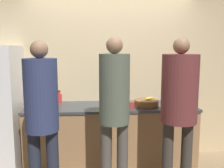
{
  "coord_description": "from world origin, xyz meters",
  "views": [
    {
      "loc": [
        -0.22,
        -3.16,
        1.73
      ],
      "look_at": [
        0.0,
        0.16,
        1.24
      ],
      "focal_mm": 40.0,
      "sensor_mm": 36.0,
      "label": 1
    }
  ],
  "objects_px": {
    "fruit_bowl": "(146,103)",
    "utensil_crock": "(48,98)",
    "person_center": "(114,104)",
    "person_right": "(179,100)",
    "person_left": "(42,111)",
    "bottle_amber": "(46,100)",
    "bottle_red": "(59,98)",
    "cup_red": "(131,105)"
  },
  "relations": [
    {
      "from": "person_right",
      "to": "person_center",
      "type": "bearing_deg",
      "value": -179.61
    },
    {
      "from": "person_right",
      "to": "bottle_red",
      "type": "xyz_separation_m",
      "value": [
        -1.51,
        1.08,
        -0.18
      ]
    },
    {
      "from": "person_center",
      "to": "bottle_amber",
      "type": "distance_m",
      "value": 1.28
    },
    {
      "from": "person_left",
      "to": "person_right",
      "type": "bearing_deg",
      "value": 5.81
    },
    {
      "from": "person_center",
      "to": "fruit_bowl",
      "type": "height_order",
      "value": "person_center"
    },
    {
      "from": "utensil_crock",
      "to": "cup_red",
      "type": "relative_size",
      "value": 2.6
    },
    {
      "from": "person_center",
      "to": "cup_red",
      "type": "distance_m",
      "value": 0.67
    },
    {
      "from": "person_center",
      "to": "fruit_bowl",
      "type": "bearing_deg",
      "value": 54.11
    },
    {
      "from": "person_right",
      "to": "bottle_red",
      "type": "bearing_deg",
      "value": 144.49
    },
    {
      "from": "person_left",
      "to": "cup_red",
      "type": "relative_size",
      "value": 17.38
    },
    {
      "from": "person_right",
      "to": "bottle_amber",
      "type": "height_order",
      "value": "person_right"
    },
    {
      "from": "person_right",
      "to": "bottle_amber",
      "type": "bearing_deg",
      "value": 152.43
    },
    {
      "from": "fruit_bowl",
      "to": "utensil_crock",
      "type": "bearing_deg",
      "value": 165.5
    },
    {
      "from": "person_left",
      "to": "person_center",
      "type": "xyz_separation_m",
      "value": [
        0.77,
        0.15,
        0.02
      ]
    },
    {
      "from": "person_center",
      "to": "cup_red",
      "type": "bearing_deg",
      "value": 65.07
    },
    {
      "from": "person_left",
      "to": "fruit_bowl",
      "type": "relative_size",
      "value": 5.26
    },
    {
      "from": "person_right",
      "to": "cup_red",
      "type": "distance_m",
      "value": 0.78
    },
    {
      "from": "utensil_crock",
      "to": "cup_red",
      "type": "height_order",
      "value": "utensil_crock"
    },
    {
      "from": "fruit_bowl",
      "to": "person_right",
      "type": "bearing_deg",
      "value": -71.98
    },
    {
      "from": "fruit_bowl",
      "to": "bottle_red",
      "type": "xyz_separation_m",
      "value": [
        -1.28,
        0.37,
        0.02
      ]
    },
    {
      "from": "person_right",
      "to": "fruit_bowl",
      "type": "relative_size",
      "value": 5.37
    },
    {
      "from": "person_left",
      "to": "bottle_amber",
      "type": "bearing_deg",
      "value": 98.74
    },
    {
      "from": "person_center",
      "to": "bottle_red",
      "type": "xyz_separation_m",
      "value": [
        -0.77,
        1.08,
        -0.14
      ]
    },
    {
      "from": "person_center",
      "to": "fruit_bowl",
      "type": "xyz_separation_m",
      "value": [
        0.51,
        0.71,
        -0.16
      ]
    },
    {
      "from": "person_center",
      "to": "person_right",
      "type": "distance_m",
      "value": 0.74
    },
    {
      "from": "person_left",
      "to": "utensil_crock",
      "type": "xyz_separation_m",
      "value": [
        -0.17,
        1.23,
        -0.11
      ]
    },
    {
      "from": "person_right",
      "to": "cup_red",
      "type": "relative_size",
      "value": 17.75
    },
    {
      "from": "person_left",
      "to": "bottle_red",
      "type": "bearing_deg",
      "value": 89.78
    },
    {
      "from": "person_left",
      "to": "utensil_crock",
      "type": "height_order",
      "value": "person_left"
    },
    {
      "from": "person_right",
      "to": "fruit_bowl",
      "type": "bearing_deg",
      "value": 108.02
    },
    {
      "from": "fruit_bowl",
      "to": "cup_red",
      "type": "distance_m",
      "value": 0.26
    },
    {
      "from": "fruit_bowl",
      "to": "bottle_red",
      "type": "height_order",
      "value": "bottle_red"
    },
    {
      "from": "person_left",
      "to": "bottle_amber",
      "type": "distance_m",
      "value": 1.04
    },
    {
      "from": "utensil_crock",
      "to": "person_left",
      "type": "bearing_deg",
      "value": -82.01
    },
    {
      "from": "bottle_amber",
      "to": "utensil_crock",
      "type": "bearing_deg",
      "value": 94.25
    },
    {
      "from": "person_center",
      "to": "utensil_crock",
      "type": "height_order",
      "value": "person_center"
    },
    {
      "from": "fruit_bowl",
      "to": "bottle_amber",
      "type": "bearing_deg",
      "value": 173.31
    },
    {
      "from": "person_right",
      "to": "fruit_bowl",
      "type": "xyz_separation_m",
      "value": [
        -0.23,
        0.7,
        -0.2
      ]
    },
    {
      "from": "person_left",
      "to": "bottle_red",
      "type": "distance_m",
      "value": 1.24
    },
    {
      "from": "person_left",
      "to": "bottle_amber",
      "type": "xyz_separation_m",
      "value": [
        -0.16,
        1.03,
        -0.1
      ]
    },
    {
      "from": "utensil_crock",
      "to": "bottle_amber",
      "type": "bearing_deg",
      "value": -85.75
    },
    {
      "from": "bottle_amber",
      "to": "bottle_red",
      "type": "bearing_deg",
      "value": 51.47
    }
  ]
}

